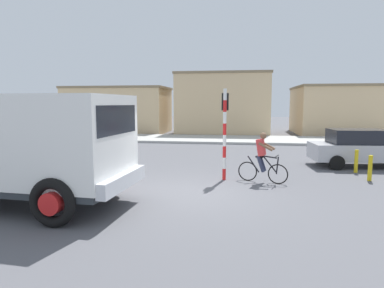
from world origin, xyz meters
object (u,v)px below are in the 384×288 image
Objects in this scene: cyclist at (262,158)px; bollard_far at (356,161)px; bollard_near at (370,168)px; car_red_near at (359,148)px; truck_foreground at (27,143)px; traffic_light_pole at (225,121)px.

cyclist is 1.91× the size of bollard_far.
bollard_near is 1.00× the size of bollard_far.
cyclist is 4.35m from bollard_far.
car_red_near is 2.82m from bollard_near.
bollard_near is (-0.53, -2.74, -0.37)m from car_red_near.
truck_foreground is at bearing -146.28° from car_red_near.
truck_foreground is 1.35× the size of car_red_near.
car_red_near is 4.57× the size of bollard_far.
cyclist is 0.54× the size of traffic_light_pole.
cyclist is 0.42× the size of car_red_near.
traffic_light_pole is 5.63m from bollard_far.
car_red_near reaches higher than bollard_near.
cyclist reaches higher than bollard_far.
bollard_far is at bearing 20.57° from traffic_light_pole.
bollard_near is at bearing 23.20° from truck_foreground.
bollard_near and bollard_far have the same top height.
car_red_near is 4.57× the size of bollard_near.
cyclist is at bearing -12.60° from traffic_light_pole.
bollard_far is at bearing 29.63° from truck_foreground.
cyclist reaches higher than bollard_near.
bollard_near is 1.40m from bollard_far.
car_red_near is (5.58, 3.24, -1.25)m from traffic_light_pole.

